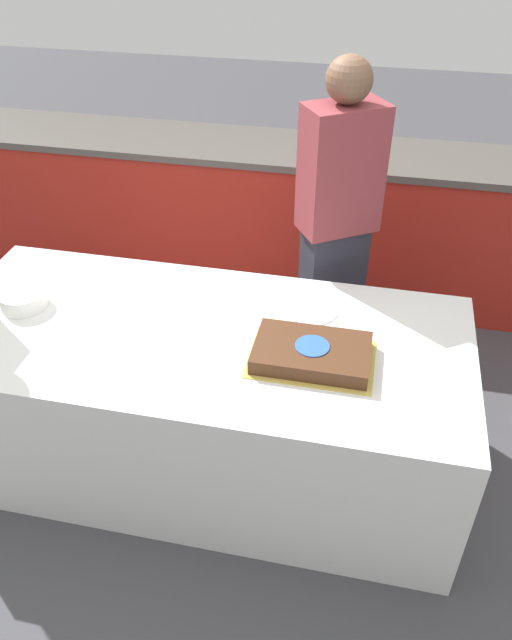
{
  "coord_description": "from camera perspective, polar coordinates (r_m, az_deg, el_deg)",
  "views": [
    {
      "loc": [
        0.63,
        -1.88,
        2.26
      ],
      "look_at": [
        0.23,
        0.0,
        0.83
      ],
      "focal_mm": 35.0,
      "sensor_mm": 36.0,
      "label": 1
    }
  ],
  "objects": [
    {
      "name": "ground_plane",
      "position": [
        3.01,
        -4.39,
        -12.2
      ],
      "size": [
        14.0,
        14.0,
        0.0
      ],
      "primitive_type": "plane",
      "color": "#424247"
    },
    {
      "name": "back_counter",
      "position": [
        3.93,
        1.47,
        9.42
      ],
      "size": [
        4.4,
        0.58,
        0.92
      ],
      "color": "#A82319",
      "rests_on": "ground_plane"
    },
    {
      "name": "dining_table",
      "position": [
        2.75,
        -4.74,
        -7.19
      ],
      "size": [
        2.17,
        0.97,
        0.73
      ],
      "color": "silver",
      "rests_on": "ground_plane"
    },
    {
      "name": "cake",
      "position": [
        2.36,
        5.12,
        -3.03
      ],
      "size": [
        0.47,
        0.31,
        0.07
      ],
      "color": "gold",
      "rests_on": "dining_table"
    },
    {
      "name": "plate_stack",
      "position": [
        2.81,
        -20.52,
        1.83
      ],
      "size": [
        0.2,
        0.2,
        0.07
      ],
      "color": "white",
      "rests_on": "dining_table"
    },
    {
      "name": "side_plate_near_cake",
      "position": [
        2.63,
        5.2,
        0.89
      ],
      "size": [
        0.21,
        0.21,
        0.0
      ],
      "color": "white",
      "rests_on": "dining_table"
    },
    {
      "name": "person_cutting_cake",
      "position": [
        2.95,
        7.32,
        7.9
      ],
      "size": [
        0.4,
        0.35,
        1.65
      ],
      "rotation": [
        0.0,
        0.0,
        -2.56
      ],
      "color": "#282833",
      "rests_on": "ground_plane"
    }
  ]
}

